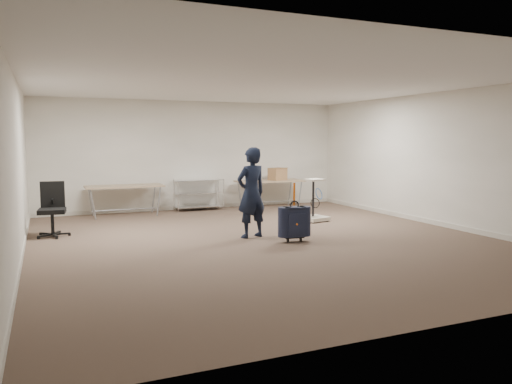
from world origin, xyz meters
name	(u,v)px	position (x,y,z in m)	size (l,w,h in m)	color
ground	(265,240)	(0.00, 0.00, 0.00)	(9.00, 9.00, 0.00)	#4E3D2F
room_shell	(238,225)	(0.00, 1.38, 0.05)	(8.00, 9.00, 9.00)	beige
folding_table_left	(124,188)	(-1.90, 3.95, 0.68)	(1.80, 0.75, 0.73)	#9C7F5F
folding_table_right	(270,182)	(1.90, 3.95, 0.68)	(1.80, 0.75, 0.73)	#9C7F5F
wire_shelf	(199,193)	(0.00, 4.20, 0.44)	(1.22, 0.47, 0.80)	white
person	(251,193)	(-0.13, 0.34, 0.84)	(0.61, 0.40, 1.67)	black
suitcase	(294,222)	(0.41, -0.35, 0.36)	(0.41, 0.27, 1.05)	black
office_chair	(53,220)	(-3.53, 1.89, 0.31)	(0.62, 0.62, 1.02)	black
equipment_cart	(315,210)	(1.89, 1.52, 0.25)	(0.61, 0.61, 0.94)	beige
cardboard_box	(278,174)	(2.13, 3.96, 0.89)	(0.43, 0.33, 0.33)	#9E6949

